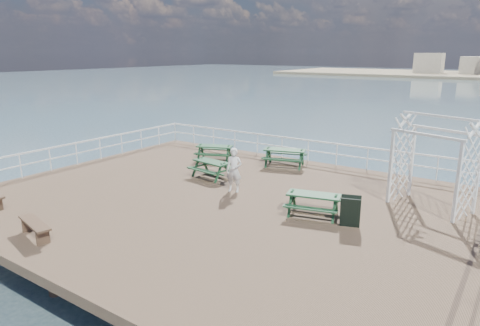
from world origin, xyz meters
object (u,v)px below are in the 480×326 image
at_px(picnic_table_d, 211,166).
at_px(picnic_table_b, 285,154).
at_px(picnic_table_a, 215,150).
at_px(person, 234,170).
at_px(trellis_arbor, 433,168).
at_px(flat_bench_far, 35,226).
at_px(picnic_table_c, 314,200).

bearing_deg(picnic_table_d, picnic_table_b, 71.39).
distance_m(picnic_table_a, person, 5.03).
relative_size(picnic_table_b, trellis_arbor, 0.71).
height_order(picnic_table_a, trellis_arbor, trellis_arbor).
height_order(picnic_table_a, picnic_table_b, picnic_table_b).
xyz_separation_m(trellis_arbor, person, (-6.61, -2.38, -0.58)).
bearing_deg(picnic_table_a, trellis_arbor, -28.16).
height_order(flat_bench_far, trellis_arbor, trellis_arbor).
relative_size(picnic_table_c, picnic_table_d, 1.09).
bearing_deg(trellis_arbor, person, -141.25).
bearing_deg(trellis_arbor, picnic_table_b, -177.79).
height_order(picnic_table_c, person, person).
bearing_deg(picnic_table_a, picnic_table_c, -51.11).
bearing_deg(picnic_table_b, trellis_arbor, -34.42).
bearing_deg(trellis_arbor, picnic_table_d, -151.98).
bearing_deg(person, picnic_table_c, -24.96).
bearing_deg(flat_bench_far, picnic_table_c, 59.11).
bearing_deg(picnic_table_a, flat_bench_far, -104.76).
bearing_deg(flat_bench_far, picnic_table_b, 92.11).
xyz_separation_m(picnic_table_a, flat_bench_far, (1.32, -10.21, -0.18)).
relative_size(picnic_table_a, picnic_table_c, 1.06).
bearing_deg(person, trellis_arbor, 3.50).
distance_m(trellis_arbor, person, 7.05).
bearing_deg(picnic_table_a, picnic_table_d, -76.89).
relative_size(picnic_table_a, picnic_table_d, 1.16).
relative_size(picnic_table_a, person, 1.25).
bearing_deg(picnic_table_d, flat_bench_far, -85.15).
xyz_separation_m(picnic_table_a, picnic_table_d, (1.72, -2.44, -0.02)).
xyz_separation_m(picnic_table_a, picnic_table_c, (7.23, -4.01, -0.00)).
xyz_separation_m(picnic_table_c, flat_bench_far, (-5.92, -6.20, -0.18)).
height_order(picnic_table_a, flat_bench_far, picnic_table_a).
relative_size(picnic_table_a, picnic_table_b, 0.93).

